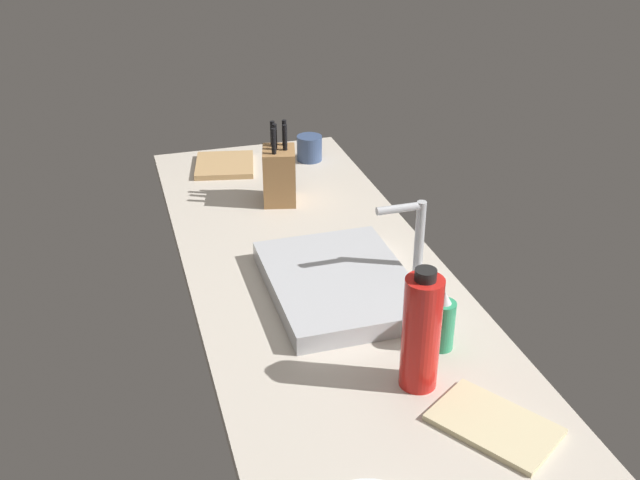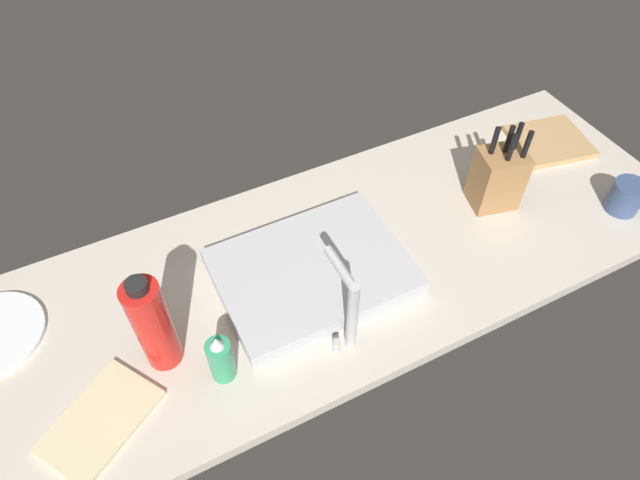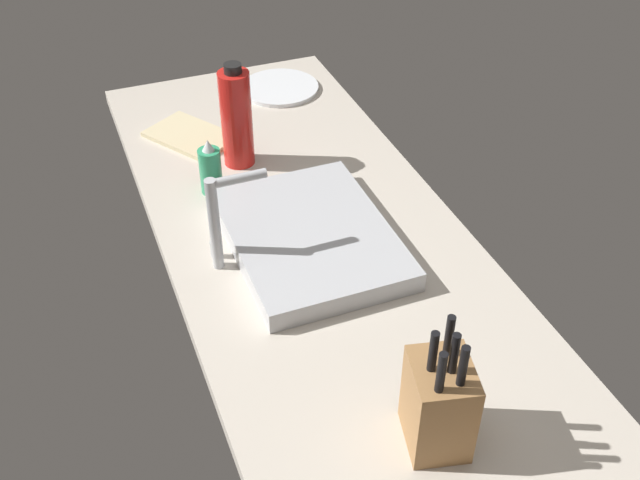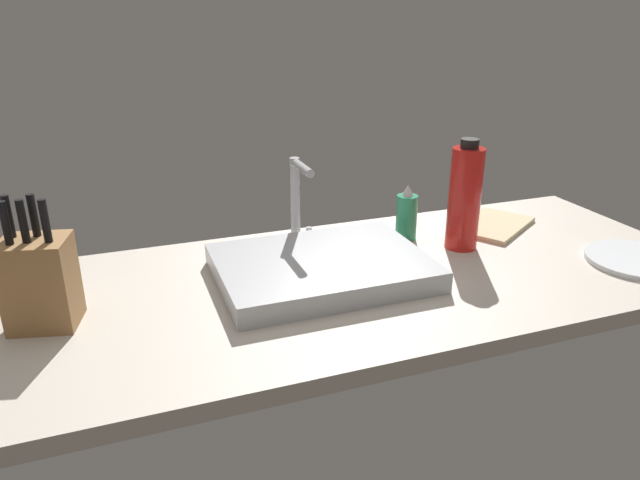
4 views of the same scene
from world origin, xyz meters
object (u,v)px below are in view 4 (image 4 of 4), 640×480
(knife_block, at_px, (40,281))
(water_bottle, at_px, (465,198))
(soap_bottle, at_px, (407,215))
(sink_basin, at_px, (322,267))
(dinner_plate, at_px, (637,260))
(dish_towel, at_px, (494,225))
(faucet, at_px, (298,196))

(knife_block, xyz_separation_m, water_bottle, (0.94, 0.06, 0.04))
(soap_bottle, bearing_deg, sink_basin, -152.86)
(dinner_plate, bearing_deg, knife_block, 172.71)
(dinner_plate, distance_m, dish_towel, 0.36)
(soap_bottle, height_order, water_bottle, water_bottle)
(dish_towel, bearing_deg, dinner_plate, -60.84)
(water_bottle, xyz_separation_m, dinner_plate, (0.34, -0.22, -0.12))
(knife_block, xyz_separation_m, dinner_plate, (1.27, -0.16, -0.08))
(soap_bottle, distance_m, water_bottle, 0.16)
(faucet, height_order, knife_block, knife_block)
(sink_basin, distance_m, faucet, 0.22)
(dish_towel, bearing_deg, soap_bottle, 177.82)
(sink_basin, relative_size, dish_towel, 1.98)
(sink_basin, relative_size, water_bottle, 1.67)
(sink_basin, height_order, water_bottle, water_bottle)
(sink_basin, bearing_deg, faucet, 87.41)
(water_bottle, relative_size, dinner_plate, 1.18)
(faucet, bearing_deg, dinner_plate, -27.36)
(sink_basin, relative_size, dinner_plate, 1.97)
(soap_bottle, bearing_deg, water_bottle, -44.40)
(sink_basin, bearing_deg, water_bottle, 6.92)
(faucet, height_order, dinner_plate, faucet)
(faucet, bearing_deg, knife_block, -160.06)
(faucet, bearing_deg, sink_basin, -92.59)
(sink_basin, distance_m, water_bottle, 0.40)
(knife_block, relative_size, dish_towel, 1.09)
(faucet, relative_size, dish_towel, 0.97)
(knife_block, relative_size, water_bottle, 0.92)
(water_bottle, distance_m, dish_towel, 0.22)
(water_bottle, bearing_deg, soap_bottle, 135.60)
(dinner_plate, relative_size, dish_towel, 1.00)
(sink_basin, distance_m, soap_bottle, 0.32)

